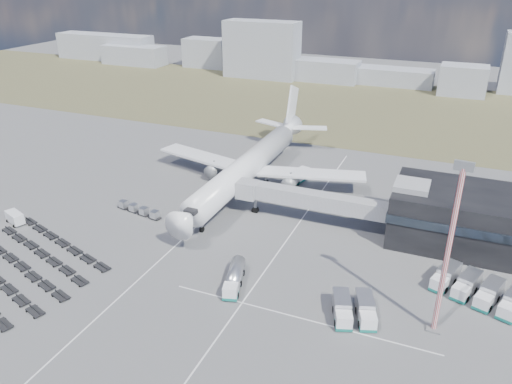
% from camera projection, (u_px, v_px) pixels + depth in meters
% --- Properties ---
extents(ground, '(420.00, 420.00, 0.00)m').
position_uv_depth(ground, '(178.00, 255.00, 87.64)').
color(ground, '#565659').
rests_on(ground, ground).
extents(grass_strip, '(420.00, 90.00, 0.01)m').
position_uv_depth(grass_strip, '(335.00, 105.00, 179.76)').
color(grass_strip, brown).
rests_on(grass_strip, ground).
extents(lane_markings, '(47.12, 110.00, 0.01)m').
position_uv_depth(lane_markings, '(235.00, 258.00, 86.73)').
color(lane_markings, silver).
rests_on(lane_markings, ground).
extents(terminal, '(30.40, 16.40, 11.00)m').
position_uv_depth(terminal, '(478.00, 219.00, 88.80)').
color(terminal, black).
rests_on(terminal, ground).
extents(jet_bridge, '(30.30, 3.80, 7.05)m').
position_uv_depth(jet_bridge, '(301.00, 198.00, 97.06)').
color(jet_bridge, '#939399').
rests_on(jet_bridge, ground).
extents(airliner, '(51.59, 64.53, 17.62)m').
position_uv_depth(airliner, '(250.00, 164.00, 112.53)').
color(airliner, white).
rests_on(airliner, ground).
extents(skyline, '(319.61, 26.41, 23.97)m').
position_uv_depth(skyline, '(358.00, 64.00, 211.46)').
color(skyline, '#9A9DA8').
rests_on(skyline, ground).
extents(fuel_tanker, '(4.60, 9.32, 2.92)m').
position_uv_depth(fuel_tanker, '(234.00, 278.00, 78.81)').
color(fuel_tanker, white).
rests_on(fuel_tanker, ground).
extents(pushback_tug, '(3.86, 2.42, 1.61)m').
position_uv_depth(pushback_tug, '(181.00, 226.00, 95.40)').
color(pushback_tug, white).
rests_on(pushback_tug, ground).
extents(utility_van, '(4.87, 3.45, 2.36)m').
position_uv_depth(utility_van, '(15.00, 218.00, 97.76)').
color(utility_van, white).
rests_on(utility_van, ground).
extents(catering_truck, '(3.54, 6.03, 2.59)m').
position_uv_depth(catering_truck, '(300.00, 176.00, 116.65)').
color(catering_truck, white).
rests_on(catering_truck, ground).
extents(service_trucks_near, '(7.64, 8.33, 2.75)m').
position_uv_depth(service_trucks_near, '(354.00, 309.00, 71.60)').
color(service_trucks_near, white).
rests_on(service_trucks_near, ground).
extents(service_trucks_far, '(14.05, 10.68, 2.77)m').
position_uv_depth(service_trucks_far, '(478.00, 289.00, 75.95)').
color(service_trucks_far, white).
rests_on(service_trucks_far, ground).
extents(uld_row, '(11.23, 3.39, 1.54)m').
position_uv_depth(uld_row, '(139.00, 209.00, 101.67)').
color(uld_row, black).
rests_on(uld_row, ground).
extents(baggage_dollies, '(35.50, 27.80, 0.75)m').
position_uv_depth(baggage_dollies, '(14.00, 263.00, 84.73)').
color(baggage_dollies, black).
rests_on(baggage_dollies, ground).
extents(floodlight_mast, '(2.39, 1.95, 25.27)m').
position_uv_depth(floodlight_mast, '(448.00, 252.00, 64.61)').
color(floodlight_mast, '#AE1B1F').
rests_on(floodlight_mast, ground).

